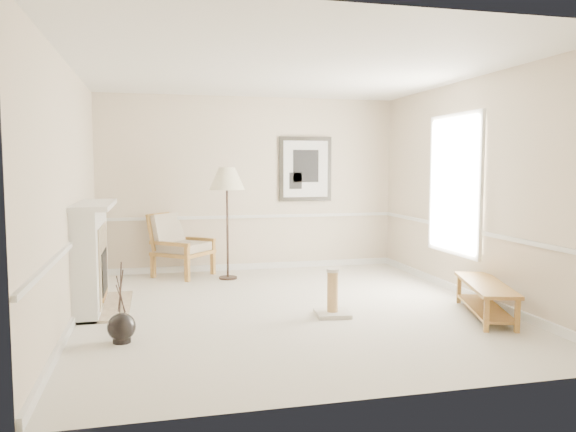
% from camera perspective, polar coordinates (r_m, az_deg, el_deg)
% --- Properties ---
extents(ground, '(5.50, 5.50, 0.00)m').
position_cam_1_polar(ground, '(7.00, 0.07, -9.41)').
color(ground, silver).
rests_on(ground, ground).
extents(room, '(5.04, 5.54, 2.92)m').
position_cam_1_polar(room, '(6.88, 1.04, 6.04)').
color(room, beige).
rests_on(room, ground).
extents(fireplace, '(0.64, 1.64, 1.31)m').
position_cam_1_polar(fireplace, '(7.31, -19.30, -3.94)').
color(fireplace, white).
rests_on(fireplace, ground).
extents(floor_vase, '(0.28, 0.28, 0.82)m').
position_cam_1_polar(floor_vase, '(5.92, -16.55, -10.84)').
color(floor_vase, black).
rests_on(floor_vase, ground).
extents(armchair, '(1.10, 1.10, 1.01)m').
position_cam_1_polar(armchair, '(9.15, -11.17, -2.60)').
color(armchair, olive).
rests_on(armchair, ground).
extents(floor_lamp, '(0.60, 0.60, 1.73)m').
position_cam_1_polar(floor_lamp, '(8.67, -6.21, 3.48)').
color(floor_lamp, black).
rests_on(floor_lamp, ground).
extents(bench, '(0.82, 1.45, 0.40)m').
position_cam_1_polar(bench, '(6.99, 19.42, -7.49)').
color(bench, olive).
rests_on(bench, ground).
extents(scratching_post, '(0.43, 0.43, 0.56)m').
position_cam_1_polar(scratching_post, '(6.67, 4.55, -8.59)').
color(scratching_post, beige).
rests_on(scratching_post, ground).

